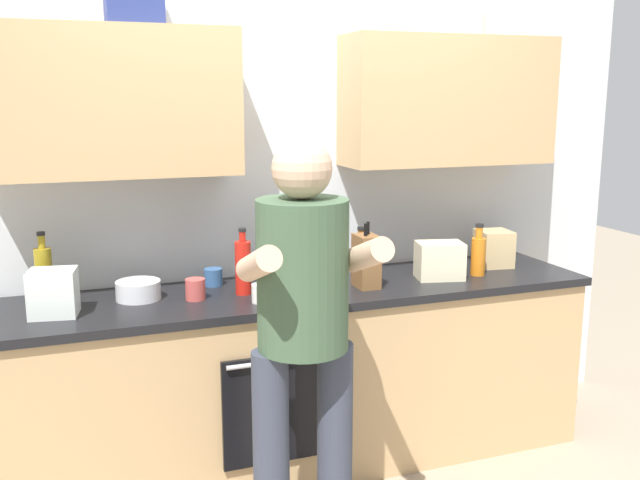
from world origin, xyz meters
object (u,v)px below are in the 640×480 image
object	(u,v)px
cup_coffee	(260,293)
cup_ceramic	(195,289)
bottle_syrup	(361,258)
bottle_juice	(478,254)
cup_tea	(213,277)
knife_block	(366,261)
grocery_bag_bread	(494,248)
grocery_bag_rice	(440,260)
bottle_soda	(299,266)
bottle_hotsauce	(243,266)
bottle_oil	(44,274)
bottle_vinegar	(334,262)
mixing_bowl	(138,290)
person_standing	(303,321)
grocery_bag_produce	(53,293)

from	to	relation	value
cup_coffee	cup_ceramic	distance (m)	0.30
bottle_syrup	bottle_juice	xyz separation A→B (m)	(0.59, -0.13, 0.00)
cup_coffee	cup_tea	size ratio (longest dim) A/B	0.93
bottle_juice	knife_block	bearing A→B (deg)	-178.35
cup_coffee	knife_block	distance (m)	0.56
grocery_bag_bread	grocery_bag_rice	bearing A→B (deg)	-161.55
cup_tea	bottle_soda	bearing A→B (deg)	-31.13
bottle_hotsauce	grocery_bag_rice	world-z (taller)	bottle_hotsauce
knife_block	grocery_bag_bread	bearing A→B (deg)	11.07
bottle_oil	cup_coffee	xyz separation A→B (m)	(0.90, -0.32, -0.09)
bottle_hotsauce	cup_coffee	xyz separation A→B (m)	(0.04, -0.17, -0.09)
bottle_vinegar	cup_ceramic	xyz separation A→B (m)	(-0.67, 0.00, -0.07)
mixing_bowl	grocery_bag_bread	distance (m)	1.87
bottle_syrup	cup_ceramic	distance (m)	0.85
cup_tea	knife_block	distance (m)	0.74
bottle_soda	grocery_bag_rice	world-z (taller)	bottle_soda
knife_block	grocery_bag_rice	distance (m)	0.41
bottle_oil	bottle_hotsauce	bearing A→B (deg)	-10.19
bottle_oil	grocery_bag_rice	xyz separation A→B (m)	(1.85, -0.22, -0.04)
bottle_hotsauce	bottle_vinegar	world-z (taller)	bottle_hotsauce
person_standing	bottle_vinegar	world-z (taller)	person_standing
mixing_bowl	person_standing	bearing A→B (deg)	-56.86
bottle_soda	bottle_vinegar	size ratio (longest dim) A/B	1.06
knife_block	mixing_bowl	bearing A→B (deg)	171.22
bottle_syrup	cup_tea	bearing A→B (deg)	169.84
bottle_juice	bottle_oil	bearing A→B (deg)	173.71
cup_ceramic	grocery_bag_produce	distance (m)	0.60
cup_coffee	cup_ceramic	bearing A→B (deg)	151.35
cup_coffee	bottle_vinegar	bearing A→B (deg)	19.43
bottle_oil	grocery_bag_bread	xyz separation A→B (m)	(2.26, -0.09, -0.04)
bottle_syrup	bottle_hotsauce	bearing A→B (deg)	-174.52
bottle_vinegar	cup_coffee	distance (m)	0.44
grocery_bag_produce	grocery_bag_bread	distance (m)	2.23
person_standing	cup_ceramic	size ratio (longest dim) A/B	17.34
grocery_bag_produce	cup_tea	bearing A→B (deg)	18.83
mixing_bowl	grocery_bag_bread	bearing A→B (deg)	-0.06
bottle_soda	cup_ceramic	xyz separation A→B (m)	(-0.49, 0.01, -0.07)
knife_block	grocery_bag_bread	world-z (taller)	knife_block
cup_ceramic	cup_tea	bearing A→B (deg)	59.33
person_standing	cup_ceramic	world-z (taller)	person_standing
bottle_juice	cup_coffee	bearing A→B (deg)	-175.47
grocery_bag_bread	knife_block	bearing A→B (deg)	-168.93
person_standing	bottle_syrup	xyz separation A→B (m)	(0.57, 0.78, 0.03)
bottle_oil	bottle_hotsauce	world-z (taller)	bottle_oil
bottle_vinegar	grocery_bag_produce	size ratio (longest dim) A/B	1.38
person_standing	grocery_bag_bread	bearing A→B (deg)	30.32
bottle_juice	grocery_bag_bread	xyz separation A→B (m)	(0.19, 0.14, -0.01)
person_standing	cup_tea	world-z (taller)	person_standing
bottle_oil	mixing_bowl	xyz separation A→B (m)	(0.39, -0.08, -0.09)
person_standing	grocery_bag_rice	world-z (taller)	person_standing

